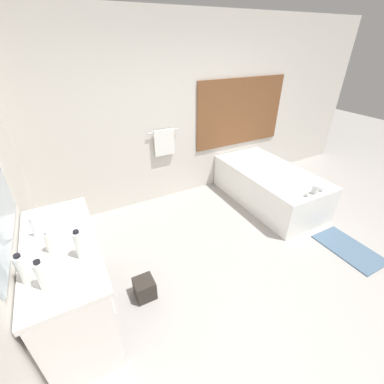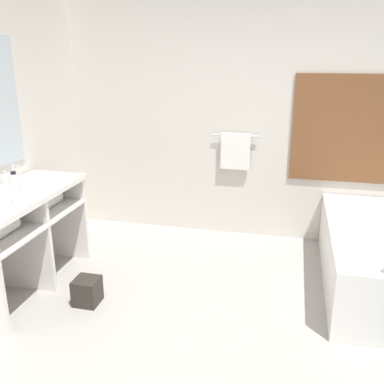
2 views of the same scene
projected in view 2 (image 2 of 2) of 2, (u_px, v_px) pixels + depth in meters
name	position (u px, v px, depth m)	size (l,w,h in m)	color
ground_plane	(231.00, 362.00, 2.90)	(16.00, 16.00, 0.00)	#A8A39E
wall_back_with_blinds	(269.00, 118.00, 4.54)	(7.40, 0.13, 2.70)	silver
vanity_counter	(23.00, 220.00, 3.65)	(0.58, 1.34, 0.90)	white
sink_faucet	(14.00, 175.00, 3.74)	(0.09, 0.04, 0.18)	silver
bathtub	(382.00, 256.00, 3.75)	(0.95, 1.81, 0.68)	white
water_bottle_3	(15.00, 188.00, 3.27)	(0.07, 0.07, 0.25)	silver
soap_dispenser	(6.00, 184.00, 3.48)	(0.06, 0.06, 0.20)	white
waste_bin	(87.00, 291.00, 3.56)	(0.20, 0.20, 0.22)	#2D2823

